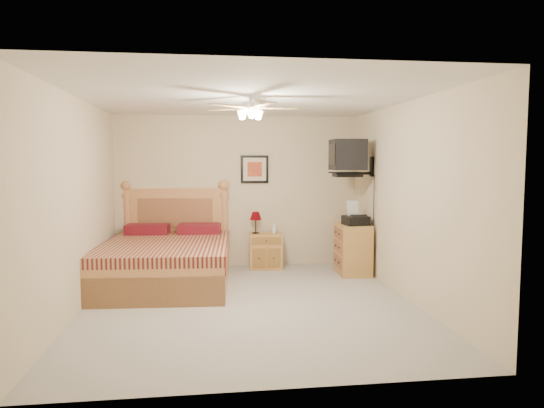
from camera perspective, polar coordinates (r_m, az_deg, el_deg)
The scene contains 17 objects.
floor at distance 6.07m, azimuth -2.60°, elevation -11.71°, with size 4.50×4.50×0.00m, color #9E988F.
ceiling at distance 5.86m, azimuth -2.70°, elevation 12.38°, with size 4.00×4.50×0.04m, color white.
wall_back at distance 8.08m, azimuth -3.98°, elevation 1.47°, with size 4.00×0.04×2.50m, color beige.
wall_front at distance 3.61m, azimuth 0.31°, elevation -2.89°, with size 4.00×0.04×2.50m, color beige.
wall_left at distance 6.01m, azimuth -22.01°, elevation -0.10°, with size 0.04×4.50×2.50m, color beige.
wall_right at distance 6.32m, azimuth 15.72°, elevation 0.32°, with size 0.04×4.50×2.50m, color beige.
bed at distance 7.02m, azimuth -12.37°, elevation -3.45°, with size 1.71×2.25×1.46m, color #BE753E, non-canonical shape.
nightstand at distance 7.99m, azimuth -0.73°, elevation -5.53°, with size 0.53×0.40×0.57m, color #B76D3A.
table_lamp at distance 7.95m, azimuth -1.93°, elevation -2.20°, with size 0.19×0.19×0.35m, color #63040C, non-canonical shape.
lotion_bottle at distance 7.94m, azimuth 0.26°, elevation -2.72°, with size 0.08×0.08×0.21m, color silver.
framed_picture at distance 8.06m, azimuth -2.06°, elevation 4.10°, with size 0.46×0.04×0.46m, color black.
dresser at distance 7.68m, azimuth 9.50°, elevation -5.23°, with size 0.46×0.66×0.78m, color #B08039.
fax_machine at distance 7.49m, azimuth 9.83°, elevation -1.06°, with size 0.34×0.36×0.36m, color black, non-canonical shape.
magazine_lower at distance 7.86m, azimuth 8.82°, elevation -2.01°, with size 0.21×0.28×0.03m, color #AEA28D.
magazine_upper at distance 7.88m, azimuth 8.69°, elevation -1.82°, with size 0.17×0.24×0.02m, color gray.
wall_tv at distance 7.48m, azimuth 10.00°, elevation 5.42°, with size 0.56×0.46×0.58m, color black, non-canonical shape.
ceiling_fan at distance 5.65m, azimuth -2.53°, elevation 11.24°, with size 1.14×1.14×0.28m, color white, non-canonical shape.
Camera 1 is at (-0.48, -5.80, 1.75)m, focal length 32.00 mm.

